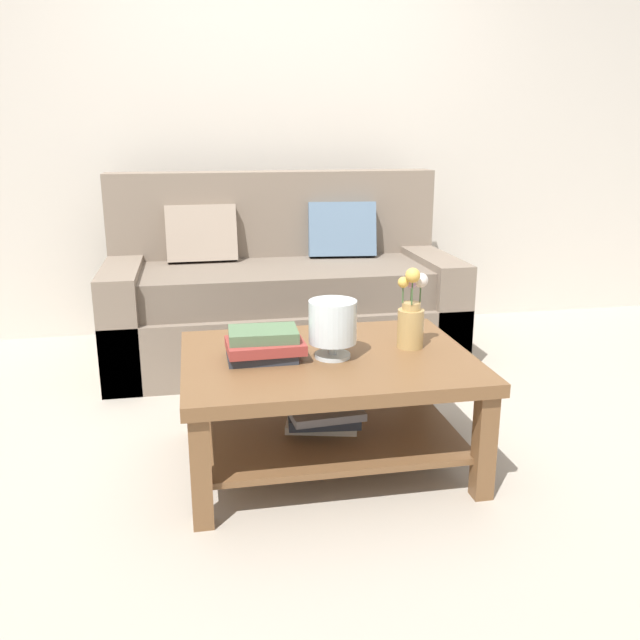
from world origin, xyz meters
TOP-DOWN VIEW (x-y plane):
  - ground_plane at (0.00, 0.00)m, footprint 10.00×10.00m
  - back_wall at (0.00, 1.65)m, footprint 6.40×0.12m
  - couch at (-0.10, 0.95)m, footprint 1.96×0.90m
  - coffee_table at (-0.10, -0.40)m, footprint 1.11×0.85m
  - book_stack_main at (-0.34, -0.40)m, footprint 0.30×0.22m
  - glass_hurricane_vase at (-0.08, -0.43)m, footprint 0.18×0.18m
  - flower_pitcher at (0.25, -0.37)m, footprint 0.12×0.12m

SIDE VIEW (x-z plane):
  - ground_plane at x=0.00m, z-range 0.00..0.00m
  - coffee_table at x=-0.10m, z-range 0.10..0.56m
  - couch at x=-0.10m, z-range -0.17..0.89m
  - book_stack_main at x=-0.34m, z-range 0.46..0.57m
  - flower_pitcher at x=0.25m, z-range 0.42..0.75m
  - glass_hurricane_vase at x=-0.08m, z-range 0.48..0.70m
  - back_wall at x=0.00m, z-range 0.00..2.70m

